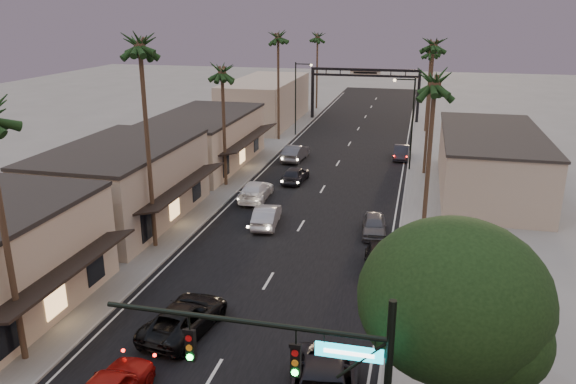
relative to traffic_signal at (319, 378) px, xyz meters
The scene contains 28 objects.
ground 36.80m from the traffic_signal, 98.98° to the left, with size 200.00×200.00×0.00m, color slate.
road 41.70m from the traffic_signal, 97.90° to the left, with size 14.00×120.00×0.02m, color black.
sidewalk_left 50.60m from the traffic_signal, 107.56° to the left, with size 5.00×92.00×0.12m, color slate.
sidewalk_right 48.41m from the traffic_signal, 85.46° to the left, with size 5.00×92.00×0.12m, color slate.
storefront_mid 28.96m from the traffic_signal, 130.35° to the left, with size 8.00×14.00×5.50m, color #A59884.
storefront_far 42.43m from the traffic_signal, 116.19° to the left, with size 8.00×16.00×5.00m, color #C3AD95.
storefront_dist 63.83m from the traffic_signal, 107.03° to the left, with size 8.00×20.00×6.00m, color #A59884.
building_right 37.04m from the traffic_signal, 77.00° to the left, with size 8.00×18.00×5.00m, color #A59884.
traffic_signal is the anchor object (origin of this frame).
corner_tree 5.20m from the traffic_signal, 42.31° to the left, with size 6.20×6.20×8.80m.
arch 66.24m from the traffic_signal, 94.93° to the left, with size 15.20×0.40×7.27m.
streetlight_right 41.02m from the traffic_signal, 88.28° to the left, with size 2.13×0.30×9.00m.
streetlight_left 55.45m from the traffic_signal, 103.14° to the left, with size 2.13×0.30×9.00m.
palm_lb 24.44m from the traffic_signal, 128.44° to the left, with size 3.20×3.20×15.20m.
palm_lc 35.46m from the traffic_signal, 114.06° to the left, with size 3.20×3.20×12.20m.
palm_ld 53.47m from the traffic_signal, 105.65° to the left, with size 3.20×3.20×14.20m.
palm_ra 21.19m from the traffic_signal, 81.72° to the left, with size 3.20×3.20×13.20m.
palm_rb 40.77m from the traffic_signal, 85.84° to the left, with size 3.20×3.20×14.20m.
palm_rc 60.31m from the traffic_signal, 87.22° to the left, with size 3.20×3.20×12.20m.
palm_far 75.58m from the traffic_signal, 100.70° to the left, with size 3.20×3.20×13.20m.
oncoming_pickup 12.86m from the traffic_signal, 132.76° to the left, with size 2.52×5.46×1.52m, color black.
oncoming_silver 25.27m from the traffic_signal, 109.11° to the left, with size 1.60×4.58×1.51m, color #949599.
oncoming_white 31.21m from the traffic_signal, 110.10° to the left, with size 2.14×5.27×1.53m, color silver.
oncoming_dgrey 35.82m from the traffic_signal, 103.82° to the left, with size 1.75×4.34×1.48m, color black.
oncoming_grey_far 43.57m from the traffic_signal, 103.65° to the left, with size 1.75×5.02×1.66m, color #47484C.
curbside_black 18.42m from the traffic_signal, 88.36° to the left, with size 1.93×4.75×1.38m, color black.
curbside_grey 24.00m from the traffic_signal, 90.91° to the left, with size 1.64×4.07×1.39m, color #45464A.
curbside_far 45.57m from the traffic_signal, 89.35° to the left, with size 1.48×4.25×1.40m, color black.
Camera 1 is at (7.96, -9.35, 15.05)m, focal length 35.00 mm.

